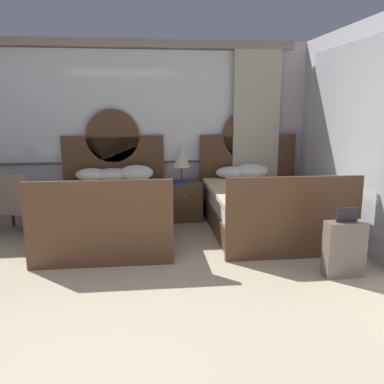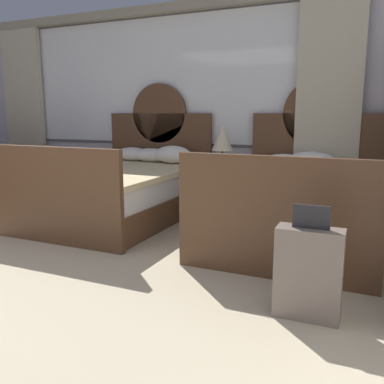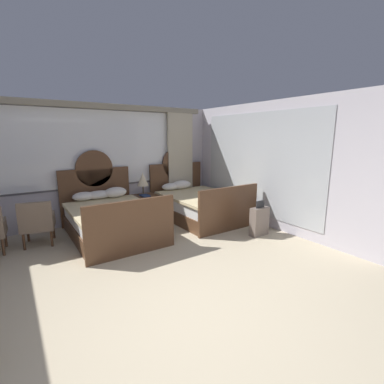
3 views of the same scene
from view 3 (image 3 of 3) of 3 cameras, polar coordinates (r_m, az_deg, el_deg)
The scene contains 10 objects.
ground_plane at distance 3.25m, azimuth 0.47°, elevation -25.74°, with size 24.00×24.00×0.00m, color #BCAD8E.
wall_back_window at distance 6.54m, azimuth -21.03°, elevation 6.21°, with size 6.33×0.22×2.70m.
wall_right_mirror at distance 6.15m, azimuth 15.64°, elevation 5.41°, with size 0.08×4.82×2.70m.
bed_near_window at distance 5.72m, azimuth -16.63°, elevation -5.24°, with size 1.56×2.21×1.67m.
bed_near_mirror at distance 6.62m, azimuth 1.24°, elevation -2.50°, with size 1.56×2.21×1.67m.
nightstand_between_beds at distance 6.71m, azimuth -9.64°, elevation -3.06°, with size 0.52×0.54×0.58m.
table_lamp_on_nightstand at distance 6.62m, azimuth -10.30°, elevation 2.59°, with size 0.27×0.27×0.54m.
book_on_nightstand at distance 6.52m, azimuth -9.86°, elevation -0.74°, with size 0.18×0.26×0.03m.
armchair_by_window_left at distance 5.69m, azimuth -29.73°, elevation -5.44°, with size 0.63×0.63×0.85m.
suitcase_on_floor at distance 5.67m, azimuth 13.94°, elevation -5.96°, with size 0.40×0.18×0.72m.
Camera 3 is at (-1.46, -2.13, 1.98)m, focal length 25.41 mm.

